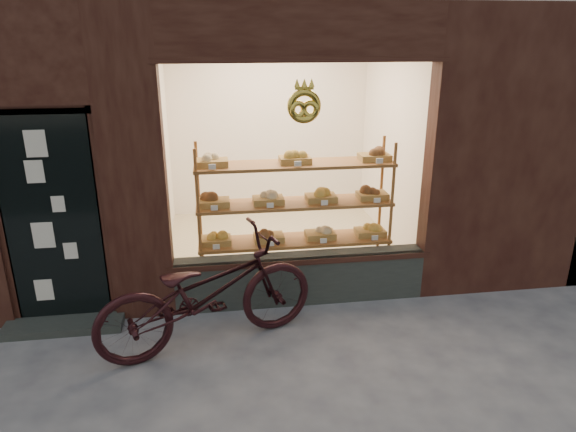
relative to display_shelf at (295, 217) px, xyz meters
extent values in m
cube|color=#232725|center=(0.00, -0.42, -0.57)|extent=(2.70, 0.25, 0.55)
cube|color=black|center=(-2.45, -0.49, 0.26)|extent=(0.90, 0.04, 2.15)
cube|color=#232725|center=(-2.45, -0.65, -0.80)|extent=(1.15, 0.35, 0.08)
torus|color=gold|center=(0.00, -0.53, 1.31)|extent=(0.33, 0.07, 0.33)
cube|color=brown|center=(0.00, 0.00, -0.79)|extent=(2.20, 0.45, 0.04)
cube|color=brown|center=(0.00, 0.00, -0.29)|extent=(2.20, 0.45, 0.03)
cube|color=brown|center=(0.00, 0.00, 0.16)|extent=(2.20, 0.45, 0.04)
cube|color=brown|center=(0.00, 0.00, 0.61)|extent=(2.20, 0.45, 0.04)
cylinder|color=brown|center=(-1.07, -0.19, 0.01)|extent=(0.04, 0.04, 1.70)
cylinder|color=brown|center=(1.07, -0.19, 0.01)|extent=(0.04, 0.04, 1.70)
cylinder|color=brown|center=(-1.07, 0.20, 0.01)|extent=(0.04, 0.04, 1.70)
cylinder|color=brown|center=(1.07, 0.20, 0.01)|extent=(0.04, 0.04, 1.70)
cube|color=olive|center=(-0.90, 0.00, -0.24)|extent=(0.34, 0.24, 0.07)
sphere|color=gold|center=(-0.90, 0.00, -0.15)|extent=(0.11, 0.11, 0.11)
cube|color=white|center=(-0.90, -0.18, -0.24)|extent=(0.07, 0.01, 0.05)
cube|color=olive|center=(-0.30, 0.00, -0.24)|extent=(0.34, 0.24, 0.07)
sphere|color=brown|center=(-0.30, 0.00, -0.15)|extent=(0.11, 0.11, 0.11)
cube|color=white|center=(-0.30, -0.18, -0.24)|extent=(0.08, 0.01, 0.05)
cube|color=olive|center=(0.30, 0.00, -0.24)|extent=(0.34, 0.24, 0.07)
sphere|color=beige|center=(0.30, 0.00, -0.15)|extent=(0.11, 0.11, 0.11)
cube|color=white|center=(0.30, -0.18, -0.24)|extent=(0.07, 0.01, 0.05)
cube|color=olive|center=(0.90, 0.00, -0.24)|extent=(0.34, 0.24, 0.07)
sphere|color=gold|center=(0.90, 0.00, -0.15)|extent=(0.11, 0.11, 0.11)
cube|color=white|center=(0.90, -0.18, -0.24)|extent=(0.08, 0.01, 0.05)
cube|color=olive|center=(-0.90, 0.00, 0.21)|extent=(0.34, 0.24, 0.07)
sphere|color=brown|center=(-0.90, 0.00, 0.30)|extent=(0.11, 0.11, 0.11)
cube|color=white|center=(-0.90, -0.18, 0.21)|extent=(0.07, 0.01, 0.06)
cube|color=olive|center=(-0.30, 0.00, 0.21)|extent=(0.34, 0.24, 0.07)
sphere|color=beige|center=(-0.30, 0.00, 0.30)|extent=(0.11, 0.11, 0.11)
cube|color=white|center=(-0.30, -0.18, 0.21)|extent=(0.08, 0.01, 0.06)
cube|color=olive|center=(0.30, 0.00, 0.21)|extent=(0.34, 0.24, 0.07)
sphere|color=gold|center=(0.30, 0.00, 0.30)|extent=(0.11, 0.11, 0.11)
cube|color=white|center=(0.30, -0.18, 0.21)|extent=(0.07, 0.01, 0.06)
cube|color=olive|center=(0.90, 0.00, 0.21)|extent=(0.34, 0.24, 0.07)
sphere|color=brown|center=(0.90, 0.00, 0.30)|extent=(0.11, 0.11, 0.11)
cube|color=white|center=(0.90, -0.18, 0.21)|extent=(0.08, 0.01, 0.06)
cube|color=olive|center=(-0.90, 0.00, 0.66)|extent=(0.34, 0.24, 0.07)
sphere|color=beige|center=(-0.90, 0.00, 0.75)|extent=(0.11, 0.11, 0.11)
cube|color=white|center=(-0.90, -0.18, 0.66)|extent=(0.07, 0.01, 0.06)
cube|color=olive|center=(0.00, 0.00, 0.66)|extent=(0.34, 0.24, 0.07)
sphere|color=gold|center=(0.00, 0.00, 0.75)|extent=(0.11, 0.11, 0.11)
cube|color=white|center=(0.00, -0.18, 0.66)|extent=(0.07, 0.01, 0.06)
cube|color=olive|center=(0.90, 0.00, 0.66)|extent=(0.34, 0.24, 0.07)
sphere|color=brown|center=(0.90, 0.00, 0.75)|extent=(0.11, 0.11, 0.11)
cube|color=white|center=(0.90, -0.18, 0.66)|extent=(0.08, 0.01, 0.06)
imported|color=black|center=(-1.00, -1.13, -0.29)|extent=(2.21, 1.33, 1.10)
camera|label=1|loc=(-0.88, -5.42, 1.96)|focal=32.00mm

